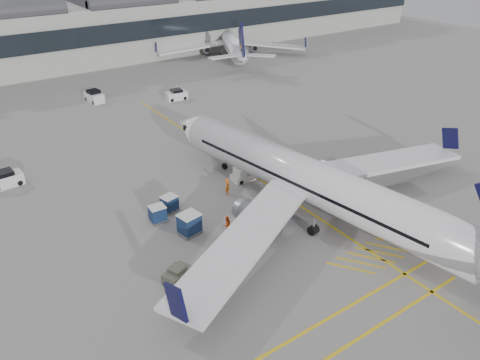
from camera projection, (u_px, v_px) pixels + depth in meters
ground at (231, 255)px, 39.48m from camera, size 220.00×220.00×0.00m
terminal at (19, 36)px, 88.41m from camera, size 200.00×20.45×12.40m
apron_markings at (256, 177)px, 51.70m from camera, size 0.25×60.00×0.01m
airliner_main at (317, 184)px, 43.43m from camera, size 38.67×42.54×11.35m
airliner_far at (231, 42)px, 99.11m from camera, size 29.39×32.41×9.34m
belt_loader at (248, 174)px, 51.18m from camera, size 4.79×1.68×1.96m
baggage_cart_a at (282, 208)px, 44.20m from camera, size 1.70×1.42×1.72m
baggage_cart_b at (158, 213)px, 43.54m from camera, size 1.61×1.35×1.63m
baggage_cart_c at (169, 203)px, 45.20m from camera, size 1.77×1.57×1.61m
baggage_cart_d at (189, 223)px, 41.73m from camera, size 2.16×1.89×2.01m
ramp_agent_a at (228, 186)px, 48.00m from camera, size 0.77×0.74×1.78m
ramp_agent_b at (227, 225)px, 41.91m from camera, size 0.88×0.71×1.72m
pushback_tug at (177, 275)px, 36.38m from camera, size 2.62×2.14×1.27m
safety_cone_nose at (223, 135)px, 61.33m from camera, size 0.39×0.39×0.54m
safety_cone_engine at (286, 175)px, 51.51m from camera, size 0.38×0.38×0.53m
service_van_left at (6, 179)px, 49.57m from camera, size 3.54×1.99×1.75m
service_van_mid at (94, 96)px, 73.48m from camera, size 2.27×3.83×1.86m
service_van_right at (177, 95)px, 74.36m from camera, size 3.45×2.00×1.69m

